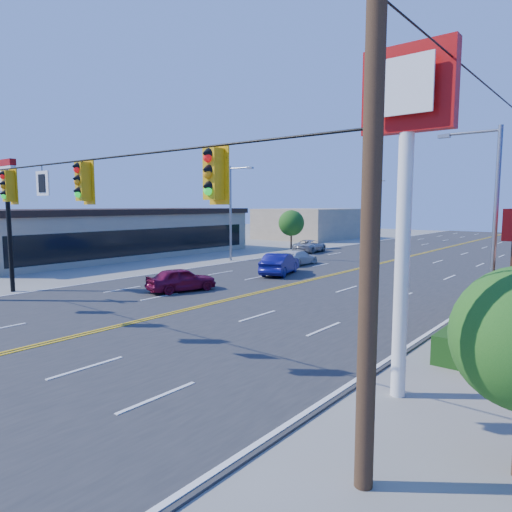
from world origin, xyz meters
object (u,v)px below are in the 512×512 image
Objects in this scene: car_white at (298,258)px; car_blue at (280,265)px; pizza_hut_sign at (7,197)px; kfc_pylon at (406,152)px; car_magenta at (181,280)px; car_silver at (310,247)px; signal_span at (24,202)px.

car_blue is at bearing 108.93° from car_white.
car_blue is (8.08, 14.06, -4.45)m from pizza_hut_sign.
kfc_pylon is 20.49m from car_blue.
car_magenta is 13.32m from car_white.
kfc_pylon reaches higher than car_white.
car_silver is (1.83, 27.73, -4.56)m from pizza_hut_sign.
kfc_pylon is 2.22× the size of car_magenta.
pizza_hut_sign is (-10.88, 4.00, 0.30)m from signal_span.
kfc_pylon is at bearing 19.78° from signal_span.
signal_span is 11.19m from car_magenta.
signal_span is 6.36× the size of car_magenta.
car_white is at bearing -88.58° from car_blue.
car_blue reaches higher than car_magenta.
car_blue is (-13.92, 14.06, -5.31)m from kfc_pylon.
signal_span is at bearing 80.09° from car_blue.
car_magenta is 0.86× the size of car_blue.
pizza_hut_sign is 1.52× the size of car_silver.
signal_span is 2.86× the size of kfc_pylon.
car_white is (-15.75, 19.04, -5.47)m from kfc_pylon.
kfc_pylon is 2.14× the size of car_white.
car_magenta is at bearing 66.74° from car_blue.
pizza_hut_sign reaches higher than car_white.
car_silver is (-9.06, 31.73, -4.26)m from signal_span.
pizza_hut_sign is at bearing 54.86° from car_magenta.
signal_span is at bearing -160.22° from kfc_pylon.
pizza_hut_sign is 16.81m from car_blue.
car_magenta is at bearing 109.50° from signal_span.
signal_span is 5.40× the size of car_silver.
car_white is (-1.17, 13.27, -0.08)m from car_magenta.
car_magenta is 22.66m from car_silver.
car_blue is (-2.81, 18.06, -4.15)m from signal_span.
signal_span is 33.27m from car_silver.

